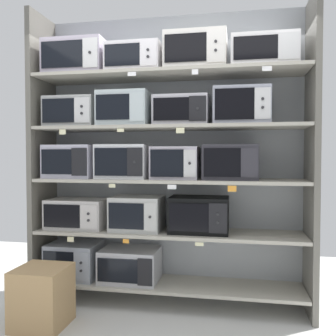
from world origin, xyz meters
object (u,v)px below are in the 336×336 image
microwave_0 (74,260)px  shipping_carton (42,297)px  microwave_10 (126,110)px  microwave_12 (242,107)px  microwave_7 (176,163)px  microwave_2 (78,213)px  microwave_8 (230,162)px  microwave_5 (73,161)px  microwave_1 (130,265)px  microwave_11 (182,111)px  microwave_14 (136,60)px  microwave_6 (124,162)px  microwave_3 (137,213)px  microwave_16 (264,53)px  microwave_13 (77,59)px  microwave_4 (199,215)px  microwave_9 (74,113)px  microwave_15 (196,53)px

microwave_0 → shipping_carton: microwave_0 is taller
microwave_10 → shipping_carton: bearing=-130.9°
microwave_12 → microwave_7: bearing=-180.0°
microwave_10 → microwave_2: bearing=-180.0°
microwave_0 → microwave_8: microwave_8 is taller
microwave_5 → microwave_7: microwave_5 is taller
microwave_0 → microwave_5: microwave_5 is taller
microwave_1 → microwave_11: microwave_11 is taller
microwave_0 → shipping_carton: 0.63m
microwave_14 → microwave_10: bearing=179.9°
microwave_0 → microwave_6: 1.09m
microwave_3 → microwave_5: microwave_5 is taller
microwave_1 → microwave_14: 1.93m
microwave_0 → microwave_11: (1.06, 0.00, 1.43)m
microwave_7 → microwave_14: size_ratio=0.85×
microwave_3 → microwave_16: (1.14, 0.00, 1.44)m
microwave_0 → microwave_1: size_ratio=0.89×
microwave_13 → microwave_16: (1.73, 0.00, -0.03)m
microwave_4 → microwave_13: 1.88m
microwave_8 → microwave_9: microwave_9 is taller
microwave_8 → microwave_0: bearing=180.0°
microwave_2 → microwave_14: bearing=0.0°
microwave_10 → microwave_6: bearing=-179.2°
microwave_7 → microwave_11: (0.06, 0.00, 0.47)m
microwave_7 → microwave_10: 0.68m
microwave_15 → microwave_3: bearing=-180.0°
microwave_11 → microwave_15: microwave_15 is taller
microwave_4 → microwave_11: (-0.16, 0.00, 0.95)m
microwave_3 → microwave_9: bearing=-180.0°
microwave_4 → microwave_5: (-1.23, 0.00, 0.48)m
microwave_16 → microwave_9: bearing=-180.0°
microwave_3 → microwave_10: (-0.11, 0.00, 0.97)m
microwave_13 → microwave_11: bearing=-0.0°
microwave_0 → microwave_15: 2.28m
microwave_1 → microwave_2: size_ratio=0.96×
microwave_6 → microwave_0: bearing=180.0°
microwave_4 → microwave_5: 1.32m
microwave_3 → microwave_11: microwave_11 is taller
microwave_7 → microwave_8: 0.50m
microwave_12 → microwave_14: 1.07m
microwave_11 → microwave_7: bearing=-179.6°
microwave_3 → microwave_16: microwave_16 is taller
microwave_12 → microwave_15: (-0.41, 0.00, 0.49)m
microwave_8 → microwave_13: 1.75m
microwave_6 → microwave_8: microwave_6 is taller
microwave_3 → microwave_13: size_ratio=0.81×
microwave_4 → microwave_9: bearing=-180.0°
microwave_5 → microwave_4: bearing=-0.0°
microwave_10 → microwave_16: microwave_16 is taller
microwave_4 → microwave_5: microwave_5 is taller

